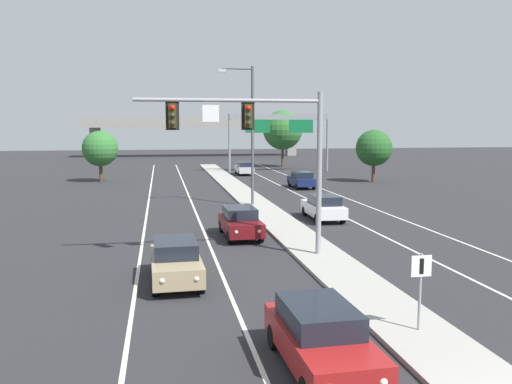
{
  "coord_description": "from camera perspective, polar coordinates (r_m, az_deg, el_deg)",
  "views": [
    {
      "loc": [
        -7.0,
        -7.59,
        5.85
      ],
      "look_at": [
        -3.2,
        13.51,
        3.2
      ],
      "focal_mm": 37.28,
      "sensor_mm": 36.0,
      "label": 1
    }
  ],
  "objects": [
    {
      "name": "overhead_signal_mast",
      "position": [
        23.01,
        0.58,
        5.84
      ],
      "size": [
        8.12,
        0.44,
        7.2
      ],
      "color": "gray",
      "rests_on": "median_island"
    },
    {
      "name": "median_sign_post",
      "position": [
        15.69,
        17.25,
        -9.04
      ],
      "size": [
        0.6,
        0.1,
        2.2
      ],
      "color": "gray",
      "rests_on": "median_island"
    },
    {
      "name": "car_receding_white",
      "position": [
        33.75,
        7.24,
        -1.59
      ],
      "size": [
        1.86,
        4.49,
        1.58
      ],
      "color": "silver",
      "rests_on": "ground"
    },
    {
      "name": "car_receding_silver",
      "position": [
        64.78,
        -1.27,
        2.58
      ],
      "size": [
        1.84,
        4.48,
        1.58
      ],
      "color": "#B7B7BC",
      "rests_on": "ground"
    },
    {
      "name": "tree_far_right_c",
      "position": [
        57.43,
        12.54,
        4.63
      ],
      "size": [
        3.82,
        3.82,
        5.53
      ],
      "color": "#4C3823",
      "rests_on": "ground"
    },
    {
      "name": "car_oncoming_red",
      "position": [
        13.32,
        6.93,
        -15.19
      ],
      "size": [
        1.92,
        4.51,
        1.58
      ],
      "color": "maroon",
      "rests_on": "ground"
    },
    {
      "name": "car_receding_navy",
      "position": [
        50.99,
        4.91,
        1.35
      ],
      "size": [
        1.82,
        4.47,
        1.58
      ],
      "color": "#141E4C",
      "rests_on": "ground"
    },
    {
      "name": "street_lamp_median",
      "position": [
        38.8,
        -0.71,
        6.95
      ],
      "size": [
        2.58,
        0.28,
        10.0
      ],
      "color": "#4C4C51",
      "rests_on": "median_island"
    },
    {
      "name": "car_oncoming_darkred",
      "position": [
        28.28,
        -1.71,
        -3.21
      ],
      "size": [
        1.9,
        4.5,
        1.58
      ],
      "color": "#5B0F14",
      "rests_on": "ground"
    },
    {
      "name": "median_island",
      "position": [
        27.16,
        5.0,
        -5.26
      ],
      "size": [
        2.4,
        110.0,
        0.15
      ],
      "primitive_type": "cube",
      "color": "#9E9B93",
      "rests_on": "ground"
    },
    {
      "name": "overpass_bridge",
      "position": [
        105.77,
        -6.46,
        6.95
      ],
      "size": [
        42.4,
        6.4,
        7.65
      ],
      "color": "gray",
      "rests_on": "ground"
    },
    {
      "name": "highway_sign_gantry",
      "position": [
        69.12,
        2.52,
        7.29
      ],
      "size": [
        13.28,
        0.42,
        7.5
      ],
      "color": "gray",
      "rests_on": "ground"
    },
    {
      "name": "edge_stripe_right",
      "position": [
        36.35,
        14.33,
        -2.44
      ],
      "size": [
        0.14,
        100.0,
        0.01
      ],
      "primitive_type": "cube",
      "color": "silver",
      "rests_on": "ground"
    },
    {
      "name": "lane_stripe_receding_center",
      "position": [
        35.12,
        9.42,
        -2.64
      ],
      "size": [
        0.14,
        100.0,
        0.01
      ],
      "primitive_type": "cube",
      "color": "silver",
      "rests_on": "ground"
    },
    {
      "name": "tree_far_right_b",
      "position": [
        77.09,
        2.88,
        6.66
      ],
      "size": [
        5.67,
        5.67,
        8.2
      ],
      "color": "#4C3823",
      "rests_on": "ground"
    },
    {
      "name": "edge_stripe_left",
      "position": [
        33.13,
        -11.79,
        -3.27
      ],
      "size": [
        0.14,
        100.0,
        0.01
      ],
      "primitive_type": "cube",
      "color": "silver",
      "rests_on": "ground"
    },
    {
      "name": "lane_stripe_oncoming_center",
      "position": [
        33.19,
        -6.08,
        -3.14
      ],
      "size": [
        0.14,
        100.0,
        0.01
      ],
      "primitive_type": "cube",
      "color": "silver",
      "rests_on": "ground"
    },
    {
      "name": "car_oncoming_tan",
      "position": [
        20.41,
        -8.62,
        -7.3
      ],
      "size": [
        1.92,
        4.51,
        1.58
      ],
      "color": "tan",
      "rests_on": "ground"
    },
    {
      "name": "tree_far_left_c",
      "position": [
        58.58,
        -16.39,
        4.49
      ],
      "size": [
        3.75,
        3.75,
        5.42
      ],
      "color": "#4C3823",
      "rests_on": "ground"
    }
  ]
}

